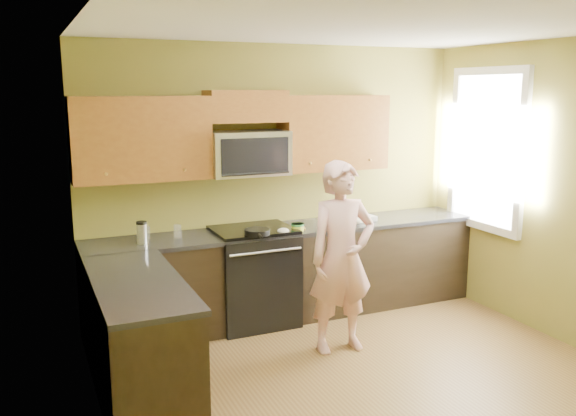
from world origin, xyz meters
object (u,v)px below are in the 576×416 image
frying_pan (257,235)px  woman (342,257)px  butter_tub (298,231)px  microwave (248,175)px  stove (254,276)px  travel_mug (142,244)px

frying_pan → woman: bearing=-37.1°
woman → butter_tub: 0.74m
woman → butter_tub: size_ratio=13.38×
microwave → frying_pan: size_ratio=1.85×
stove → microwave: microwave is taller
woman → microwave: bearing=117.4°
stove → butter_tub: 0.62m
stove → butter_tub: butter_tub is taller
travel_mug → stove: bearing=2.3°
stove → butter_tub: bearing=-20.6°
microwave → travel_mug: 1.20m
frying_pan → travel_mug: travel_mug is taller
frying_pan → butter_tub: frying_pan is taller
frying_pan → travel_mug: (-1.01, 0.21, -0.03)m
stove → travel_mug: size_ratio=4.77×
microwave → woman: bearing=-64.6°
stove → frying_pan: 0.54m
stove → frying_pan: (-0.05, -0.26, 0.47)m
travel_mug → microwave: bearing=9.0°
frying_pan → butter_tub: 0.47m
microwave → butter_tub: size_ratio=6.09×
stove → travel_mug: 1.15m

